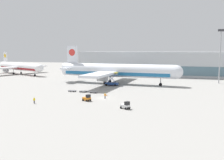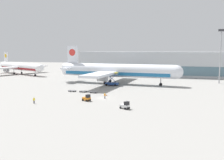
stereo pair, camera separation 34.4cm
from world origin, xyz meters
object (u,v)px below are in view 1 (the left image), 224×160
(ground_crew_near, at_px, (105,95))
(baggage_dolly_second, at_px, (83,91))
(scissor_lift_loader, at_px, (112,81))
(baggage_tug_mid, at_px, (87,98))
(airplane_distant, at_px, (19,67))
(baggage_dolly_lead, at_px, (72,91))
(airplane_main, at_px, (114,71))
(baggage_tug_foreground, at_px, (126,106))
(traffic_cone_near, at_px, (107,95))
(light_mast, at_px, (220,52))
(baggage_dolly_third, at_px, (94,92))
(ground_crew_far, at_px, (34,100))

(ground_crew_near, bearing_deg, baggage_dolly_second, -28.92)
(scissor_lift_loader, bearing_deg, baggage_tug_mid, -83.29)
(ground_crew_near, bearing_deg, scissor_lift_loader, -67.87)
(airplane_distant, xyz_separation_m, baggage_dolly_lead, (58.99, -51.35, -4.33))
(baggage_dolly_second, bearing_deg, airplane_main, 80.95)
(baggage_tug_mid, bearing_deg, baggage_tug_foreground, -5.71)
(scissor_lift_loader, xyz_separation_m, traffic_cone_near, (4.82, -23.53, -1.83))
(scissor_lift_loader, bearing_deg, airplane_main, 97.03)
(ground_crew_near, xyz_separation_m, traffic_cone_near, (-0.87, 4.79, -0.75))
(light_mast, distance_m, airplane_distant, 114.74)
(baggage_dolly_second, distance_m, traffic_cone_near, 11.05)
(scissor_lift_loader, relative_size, traffic_cone_near, 9.49)
(light_mast, relative_size, ground_crew_near, 13.76)
(scissor_lift_loader, bearing_deg, baggage_dolly_second, -101.65)
(airplane_main, bearing_deg, ground_crew_near, -76.08)
(light_mast, height_order, airplane_distant, light_mast)
(airplane_main, xyz_separation_m, ground_crew_near, (5.99, -33.93, -4.80))
(baggage_tug_mid, relative_size, traffic_cone_near, 4.72)
(baggage_dolly_lead, bearing_deg, scissor_lift_loader, 65.64)
(baggage_tug_mid, height_order, ground_crew_near, baggage_tug_mid)
(light_mast, xyz_separation_m, airplane_main, (-45.30, -13.69, -8.14))
(airplane_main, distance_m, traffic_cone_near, 30.10)
(baggage_dolly_second, relative_size, ground_crew_near, 2.12)
(airplane_distant, bearing_deg, baggage_dolly_third, -13.28)
(airplane_main, height_order, scissor_lift_loader, airplane_main)
(ground_crew_far, bearing_deg, baggage_dolly_third, -145.00)
(baggage_dolly_lead, bearing_deg, ground_crew_far, -92.39)
(ground_crew_far, bearing_deg, traffic_cone_near, -162.24)
(ground_crew_far, bearing_deg, baggage_tug_foreground, 152.77)
(light_mast, xyz_separation_m, traffic_cone_near, (-40.17, -42.83, -13.69))
(light_mast, relative_size, baggage_dolly_lead, 6.50)
(baggage_tug_foreground, relative_size, ground_crew_near, 1.60)
(light_mast, xyz_separation_m, airplane_distant, (-113.64, 12.90, -9.26))
(baggage_tug_foreground, bearing_deg, ground_crew_far, -149.54)
(airplane_distant, relative_size, baggage_tug_mid, 15.81)
(baggage_tug_foreground, distance_m, traffic_cone_near, 19.30)
(airplane_main, distance_m, baggage_dolly_second, 25.86)
(traffic_cone_near, bearing_deg, airplane_distant, 142.82)
(ground_crew_near, bearing_deg, baggage_dolly_lead, -20.09)
(scissor_lift_loader, height_order, ground_crew_near, scissor_lift_loader)
(light_mast, bearing_deg, airplane_distant, 173.52)
(light_mast, height_order, ground_crew_near, light_mast)
(light_mast, bearing_deg, baggage_dolly_third, -139.75)
(baggage_dolly_third, bearing_deg, baggage_dolly_lead, 178.33)
(scissor_lift_loader, bearing_deg, baggage_dolly_third, -89.42)
(airplane_main, height_order, ground_crew_near, airplane_main)
(baggage_dolly_lead, relative_size, baggage_dolly_second, 1.00)
(ground_crew_far, bearing_deg, baggage_dolly_lead, -123.56)
(baggage_tug_foreground, bearing_deg, traffic_cone_near, 150.24)
(baggage_dolly_second, xyz_separation_m, ground_crew_near, (11.02, -9.15, 0.65))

